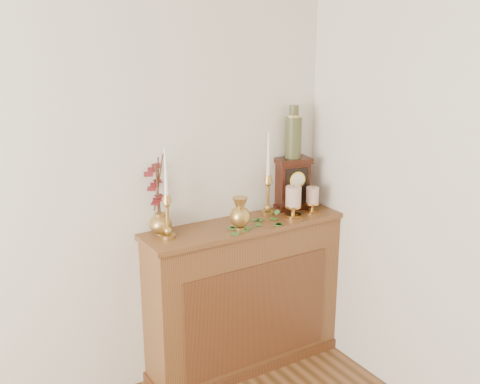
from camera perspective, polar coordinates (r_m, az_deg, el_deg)
room_walls at (r=0.64m, az=-6.54°, el=-14.31°), size 4.08×4.58×2.64m
console_shelf at (r=3.45m, az=0.51°, el=-10.86°), size 1.24×0.34×0.93m
candlestick_left at (r=2.99m, az=-7.42°, el=-1.75°), size 0.08×0.08×0.50m
candlestick_center at (r=3.35m, az=2.85°, el=0.37°), size 0.08×0.08×0.50m
bud_vase at (r=3.10m, az=0.00°, el=-2.28°), size 0.12×0.12×0.19m
ginger_jar at (r=3.06m, az=-8.53°, el=-0.51°), size 0.18×0.20×0.46m
pillar_candle_left at (r=3.33m, az=5.43°, el=-0.83°), size 0.10×0.10×0.20m
pillar_candle_right at (r=3.44m, az=7.36°, el=-0.64°), size 0.09×0.09×0.17m
ivy_garland at (r=3.20m, az=1.59°, el=-3.22°), size 0.40×0.19×0.07m
mantel_clock at (r=3.49m, az=5.33°, el=0.87°), size 0.24×0.19×0.32m
ceramic_vase at (r=3.42m, az=5.44°, el=5.83°), size 0.10×0.10×0.32m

